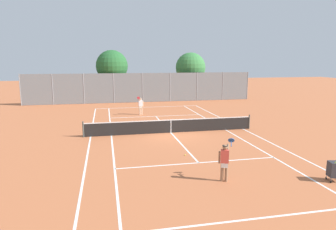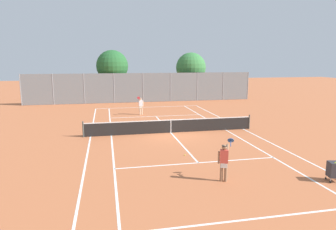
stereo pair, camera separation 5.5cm
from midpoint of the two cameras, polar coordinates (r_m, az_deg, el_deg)
ground_plane at (r=21.12m, az=0.48°, el=-3.40°), size 120.00×120.00×0.00m
court_line_markings at (r=21.12m, az=0.48°, el=-3.39°), size 11.10×23.90×0.01m
tennis_net at (r=21.00m, az=0.49°, el=-2.05°), size 12.00×0.10×1.07m
ball_cart at (r=14.58m, az=29.21°, el=-9.00°), size 0.72×0.60×0.96m
player_near_side at (r=12.87m, az=10.62°, el=-8.44°), size 0.85×0.68×1.77m
player_far_left at (r=28.00m, az=-5.30°, el=1.92°), size 0.64×0.75×1.77m
loose_tennis_ball_0 at (r=16.21m, az=3.20°, el=-7.61°), size 0.07×0.07×0.07m
loose_tennis_ball_1 at (r=22.36m, az=-2.52°, el=-2.54°), size 0.07×0.07×0.07m
back_fence at (r=36.36m, az=-4.92°, el=5.22°), size 27.50×0.08×3.53m
tree_behind_left at (r=37.83m, az=-10.57°, el=9.01°), size 3.89×3.89×6.26m
tree_behind_right at (r=40.06m, az=4.37°, el=8.88°), size 3.93×3.93×6.03m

